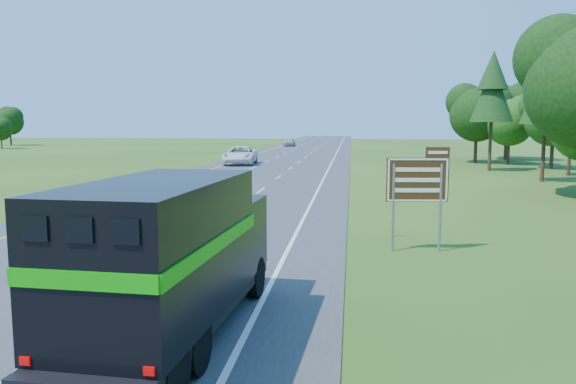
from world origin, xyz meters
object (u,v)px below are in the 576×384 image
Objects in this scene: horse_truck at (171,254)px; white_suv at (240,155)px; exit_sign at (418,184)px; far_car at (290,142)px.

horse_truck is 48.33m from white_suv.
white_suv is at bearing 103.39° from horse_truck.
white_suv is at bearing 104.72° from exit_sign.
far_car is at bearing 98.60° from horse_truck.
exit_sign is (13.86, -85.66, 1.49)m from far_car.
white_suv is 41.31m from exit_sign.
far_car is at bearing 94.19° from exit_sign.
exit_sign is at bearing 60.13° from horse_truck.
exit_sign is (5.83, 8.77, 0.53)m from horse_truck.
horse_truck is 1.10× the size of white_suv.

